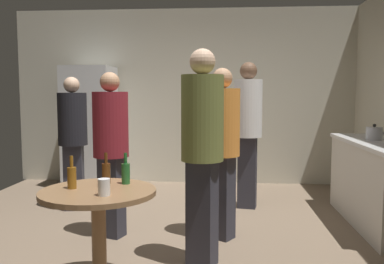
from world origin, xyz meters
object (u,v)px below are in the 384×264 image
Objects in this scene: person_in_white_shirt at (248,123)px; person_in_olive_shirt at (202,140)px; beer_bottle_amber at (72,177)px; person_in_orange_shirt at (222,140)px; kettle at (374,133)px; plastic_cup_white at (104,187)px; beer_bottle_brown at (106,172)px; foreground_table at (98,205)px; person_in_maroon_shirt at (111,142)px; person_in_black_shirt at (73,133)px; beer_bottle_green at (126,173)px; refrigerator at (90,127)px.

person_in_white_shirt is 1.81m from person_in_olive_shirt.
person_in_orange_shirt is at bearing 48.00° from beer_bottle_amber.
kettle is 1.06× the size of beer_bottle_amber.
beer_bottle_brown is at bearing 103.86° from plastic_cup_white.
foreground_table is at bearing 119.84° from plastic_cup_white.
plastic_cup_white is at bearing -13.29° from person_in_white_shirt.
person_in_maroon_shirt is 1.79m from person_in_white_shirt.
beer_bottle_amber is at bearing -9.68° from person_in_orange_shirt.
person_in_white_shirt reaches higher than beer_bottle_amber.
person_in_maroon_shirt is (-0.03, 1.12, 0.11)m from beer_bottle_amber.
beer_bottle_brown is 2.39m from person_in_white_shirt.
kettle is at bearing 76.93° from person_in_black_shirt.
person_in_olive_shirt is (0.91, -0.61, 0.09)m from person_in_maroon_shirt.
beer_bottle_green reaches higher than foreground_table.
refrigerator is 7.83× the size of beer_bottle_green.
beer_bottle_amber is at bearing 11.12° from person_in_black_shirt.
person_in_maroon_shirt reaches higher than kettle.
person_in_maroon_shirt is (-0.37, 0.94, 0.11)m from beer_bottle_green.
person_in_black_shirt is 2.22m from person_in_olive_shirt.
beer_bottle_green is 0.13× the size of person_in_olive_shirt.
person_in_maroon_shirt is (-0.23, 0.94, 0.11)m from beer_bottle_brown.
kettle is 3.21m from beer_bottle_amber.
person_in_olive_shirt is at bearing 48.72° from plastic_cup_white.
person_in_white_shirt is at bearing 87.55° from person_in_black_shirt.
refrigerator is 3.39m from beer_bottle_amber.
plastic_cup_white is at bearing -99.22° from beer_bottle_green.
plastic_cup_white is (-2.38, -1.96, -0.18)m from kettle.
beer_bottle_brown reaches higher than plastic_cup_white.
beer_bottle_green is at bearing 28.04° from beer_bottle_amber.
kettle is at bearing 147.75° from person_in_olive_shirt.
kettle is at bearing 33.04° from beer_bottle_brown.
foreground_table is 3.48× the size of beer_bottle_brown.
kettle is at bearing 39.37° from plastic_cup_white.
person_in_black_shirt is at bearing 110.33° from beer_bottle_amber.
person_in_orange_shirt is (0.70, 0.97, 0.14)m from beer_bottle_green.
plastic_cup_white reaches higher than foreground_table.
kettle is 1.06× the size of beer_bottle_brown.
person_in_black_shirt is (-0.94, 1.84, 0.11)m from beer_bottle_brown.
person_in_orange_shirt is at bearing 60.34° from plastic_cup_white.
person_in_black_shirt is 2.10m from person_in_white_shirt.
person_in_black_shirt is at bearing 114.74° from foreground_table.
person_in_white_shirt is (1.15, 2.28, 0.41)m from foreground_table.
person_in_maroon_shirt is 1.14m from person_in_black_shirt.
beer_bottle_brown is 0.79m from person_in_olive_shirt.
person_in_white_shirt is at bearing 148.66° from person_in_maroon_shirt.
person_in_orange_shirt is at bearing -5.21° from person_in_white_shirt.
foreground_table is at bearing 15.53° from person_in_black_shirt.
person_in_maroon_shirt is at bearing 101.13° from foreground_table.
person_in_white_shirt reaches higher than plastic_cup_white.
person_in_olive_shirt is (0.88, 0.51, 0.21)m from beer_bottle_amber.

